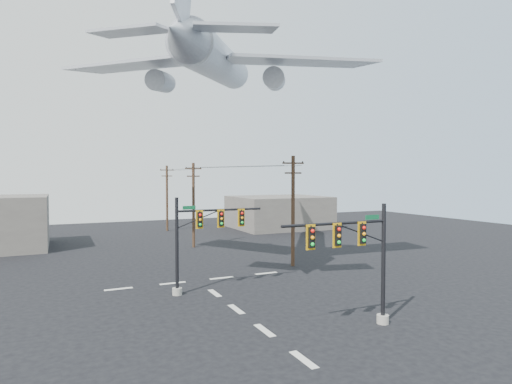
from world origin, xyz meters
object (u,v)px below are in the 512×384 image
utility_pole_c (167,197)px  signal_mast_near (361,258)px  signal_mast_far (200,239)px  utility_pole_b (193,203)px  utility_pole_a (293,209)px  airliner (217,63)px

utility_pole_c → signal_mast_near: bearing=-85.7°
signal_mast_far → utility_pole_c: 35.49m
signal_mast_near → utility_pole_b: size_ratio=0.69×
signal_mast_far → utility_pole_a: size_ratio=0.67×
utility_pole_c → utility_pole_b: bearing=-88.0°
signal_mast_near → utility_pole_b: (-0.58, 29.32, 1.30)m
signal_mast_far → utility_pole_a: 11.68m
utility_pole_b → utility_pole_c: utility_pole_c is taller
utility_pole_a → airliner: (-7.04, 0.65, 12.55)m
signal_mast_far → utility_pole_c: bearing=80.5°
utility_pole_b → utility_pole_c: 16.18m
airliner → utility_pole_b: bearing=22.6°
utility_pole_a → airliner: size_ratio=0.39×
signal_mast_near → utility_pole_b: utility_pole_b is taller
utility_pole_b → airliner: bearing=-102.4°
utility_pole_c → utility_pole_a: bearing=-76.9°
airliner → signal_mast_far: bearing=179.2°
utility_pole_a → airliner: 14.41m
utility_pole_a → utility_pole_b: 14.77m
signal_mast_far → utility_pole_b: 19.55m
utility_pole_a → airliner: bearing=-173.4°
signal_mast_near → utility_pole_a: utility_pole_a is taller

